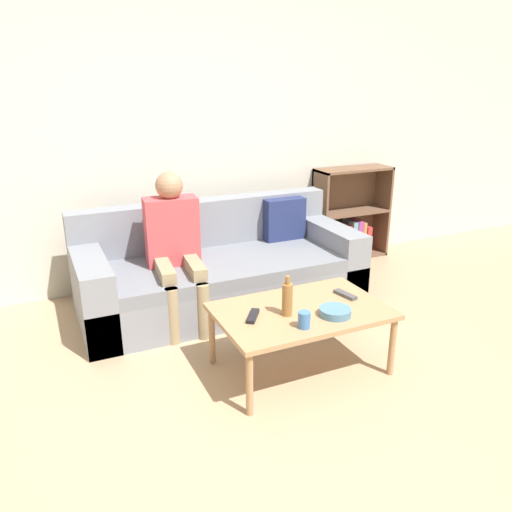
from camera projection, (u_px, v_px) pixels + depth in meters
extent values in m
plane|color=tan|center=(323.00, 438.00, 2.54)|extent=(22.00, 22.00, 0.00)
cube|color=beige|center=(176.00, 133.00, 4.20)|extent=(12.00, 0.06, 2.60)
cube|color=gray|center=(222.00, 287.00, 3.99)|extent=(2.19, 0.93, 0.31)
cube|color=slate|center=(225.00, 267.00, 3.85)|extent=(1.75, 0.75, 0.10)
cube|color=gray|center=(204.00, 222.00, 4.16)|extent=(2.19, 0.18, 0.38)
cube|color=gray|center=(92.00, 293.00, 3.56)|extent=(0.22, 0.93, 0.57)
cube|color=gray|center=(327.00, 255.00, 4.34)|extent=(0.22, 0.93, 0.57)
cube|color=navy|center=(284.00, 219.00, 4.31)|extent=(0.36, 0.12, 0.36)
cube|color=brown|center=(319.00, 217.00, 4.86)|extent=(0.02, 0.28, 0.91)
cube|color=brown|center=(381.00, 210.00, 5.15)|extent=(0.02, 0.28, 0.91)
cube|color=brown|center=(344.00, 211.00, 5.11)|extent=(0.77, 0.02, 0.91)
cube|color=brown|center=(349.00, 255.00, 5.15)|extent=(0.77, 0.28, 0.02)
cube|color=brown|center=(351.00, 212.00, 5.00)|extent=(0.73, 0.28, 0.02)
cube|color=brown|center=(354.00, 169.00, 4.85)|extent=(0.77, 0.28, 0.02)
cube|color=#2D7A4C|center=(321.00, 246.00, 4.96)|extent=(0.05, 0.23, 0.26)
cube|color=red|center=(328.00, 242.00, 4.97)|extent=(0.07, 0.20, 0.35)
cube|color=beige|center=(333.00, 241.00, 4.99)|extent=(0.04, 0.18, 0.36)
cube|color=#232328|center=(337.00, 245.00, 5.03)|extent=(0.04, 0.16, 0.24)
cube|color=gold|center=(341.00, 240.00, 5.03)|extent=(0.04, 0.17, 0.34)
cube|color=red|center=(345.00, 240.00, 5.06)|extent=(0.04, 0.21, 0.33)
cube|color=#6699A8|center=(349.00, 238.00, 5.07)|extent=(0.05, 0.21, 0.36)
cube|color=#993D84|center=(354.00, 237.00, 5.10)|extent=(0.06, 0.22, 0.37)
cube|color=#B77542|center=(359.00, 237.00, 5.12)|extent=(0.04, 0.20, 0.35)
cube|color=red|center=(363.00, 239.00, 5.15)|extent=(0.05, 0.22, 0.30)
cylinder|color=#A87F56|center=(250.00, 384.00, 2.66)|extent=(0.04, 0.04, 0.38)
cylinder|color=#A87F56|center=(392.00, 347.00, 3.04)|extent=(0.04, 0.04, 0.38)
cylinder|color=#A87F56|center=(212.00, 336.00, 3.16)|extent=(0.04, 0.04, 0.38)
cylinder|color=#A87F56|center=(338.00, 309.00, 3.54)|extent=(0.04, 0.04, 0.38)
cube|color=#A87F56|center=(301.00, 311.00, 3.03)|extent=(1.03, 0.67, 0.03)
cylinder|color=#9E8966|center=(173.00, 316.00, 3.40)|extent=(0.10, 0.10, 0.41)
cylinder|color=#9E8966|center=(203.00, 312.00, 3.47)|extent=(0.10, 0.10, 0.41)
cube|color=#9E8966|center=(165.00, 270.00, 3.53)|extent=(0.14, 0.42, 0.09)
cube|color=#9E8966|center=(194.00, 267.00, 3.60)|extent=(0.14, 0.42, 0.09)
cube|color=#C6474C|center=(172.00, 231.00, 3.71)|extent=(0.41, 0.24, 0.51)
sphere|color=#A87A5B|center=(169.00, 186.00, 3.60)|extent=(0.20, 0.20, 0.20)
cylinder|color=#3D70B2|center=(304.00, 320.00, 2.78)|extent=(0.07, 0.07, 0.10)
cube|color=#47474C|center=(345.00, 295.00, 3.20)|extent=(0.08, 0.18, 0.02)
cube|color=black|center=(253.00, 316.00, 2.91)|extent=(0.14, 0.17, 0.02)
cylinder|color=teal|center=(335.00, 312.00, 2.94)|extent=(0.19, 0.19, 0.05)
cylinder|color=olive|center=(287.00, 300.00, 2.92)|extent=(0.06, 0.06, 0.20)
cylinder|color=olive|center=(288.00, 280.00, 2.87)|extent=(0.03, 0.03, 0.05)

